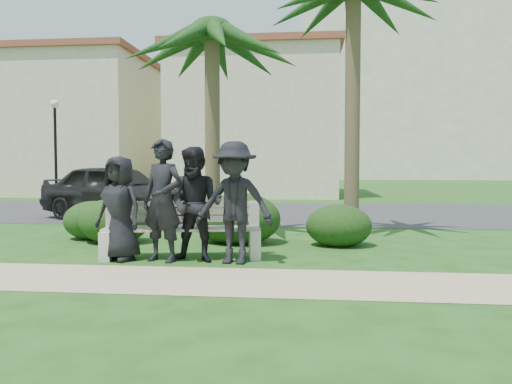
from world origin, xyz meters
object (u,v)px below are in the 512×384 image
man_a (120,208)px  man_c (196,204)px  park_bench (183,233)px  car_a (116,192)px  man_b (163,200)px  palm_left (212,33)px  man_d (234,203)px  street_lamp (55,132)px

man_a → man_c: man_c is taller
park_bench → man_a: man_a is taller
car_a → park_bench: bearing=-126.9°
park_bench → man_b: 0.69m
man_a → palm_left: size_ratio=0.31×
car_a → man_b: bearing=-130.0°
man_b → palm_left: (0.22, 2.96, 3.35)m
palm_left → man_c: bearing=-84.0°
man_b → park_bench: bearing=73.8°
car_a → man_d: bearing=-122.2°
park_bench → man_b: size_ratio=1.36×
man_a → man_d: bearing=17.2°
park_bench → car_a: 6.48m
park_bench → man_b: (-0.23, -0.32, 0.56)m
man_a → car_a: man_a is taller
man_d → palm_left: palm_left is taller
man_a → man_d: (1.84, -0.06, 0.11)m
man_c → car_a: man_c is taller
street_lamp → man_a: size_ratio=2.59×
street_lamp → car_a: (5.30, -6.70, -2.16)m
palm_left → street_lamp: bearing=131.9°
man_a → palm_left: palm_left is taller
man_d → palm_left: bearing=115.0°
palm_left → car_a: size_ratio=1.15×
man_c → car_a: size_ratio=0.39×
park_bench → palm_left: 4.71m
street_lamp → man_a: street_lamp is taller
man_d → street_lamp: bearing=135.1°
car_a → man_c: bearing=-126.0°
street_lamp → man_d: size_ratio=2.29×
man_c → car_a: bearing=130.1°
man_c → palm_left: size_ratio=0.34×
man_d → car_a: size_ratio=0.41×
park_bench → man_b: bearing=-134.8°
street_lamp → palm_left: bearing=-48.1°
park_bench → man_d: man_d is taller
street_lamp → man_b: size_ratio=2.23×
street_lamp → palm_left: palm_left is taller
man_a → car_a: 6.33m
man_c → park_bench: bearing=142.9°
park_bench → car_a: car_a is taller
man_d → man_c: bearing=-178.1°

